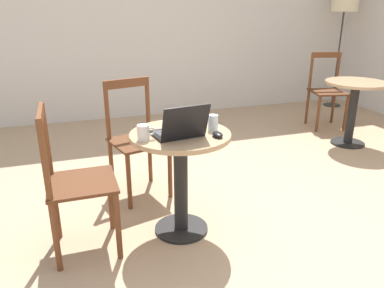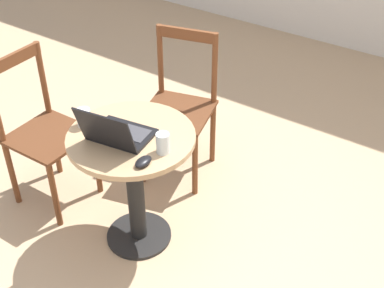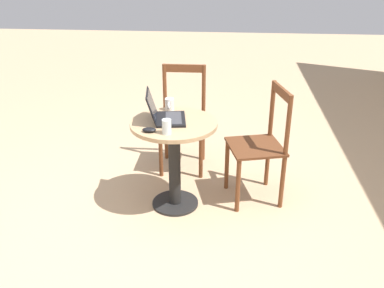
% 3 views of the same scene
% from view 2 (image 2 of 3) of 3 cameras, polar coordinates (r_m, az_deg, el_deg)
% --- Properties ---
extents(cafe_table_near, '(0.66, 0.66, 0.72)m').
position_cam_2_polar(cafe_table_near, '(2.82, -6.26, -2.40)').
color(cafe_table_near, black).
rests_on(cafe_table_near, ground_plane).
extents(chair_near_left, '(0.41, 0.41, 0.95)m').
position_cam_2_polar(chair_near_left, '(3.26, -15.59, 1.12)').
color(chair_near_left, brown).
rests_on(chair_near_left, ground_plane).
extents(chair_near_back, '(0.50, 0.50, 0.95)m').
position_cam_2_polar(chair_near_back, '(3.37, -1.30, 3.87)').
color(chair_near_back, brown).
rests_on(chair_near_back, ground_plane).
extents(laptop, '(0.34, 0.32, 0.23)m').
position_cam_2_polar(laptop, '(2.65, -8.02, 1.21)').
color(laptop, black).
rests_on(laptop, cafe_table_near).
extents(mouse, '(0.06, 0.10, 0.03)m').
position_cam_2_polar(mouse, '(2.50, -5.22, -1.88)').
color(mouse, black).
rests_on(mouse, cafe_table_near).
extents(mug, '(0.11, 0.07, 0.10)m').
position_cam_2_polar(mug, '(2.79, -11.42, 2.75)').
color(mug, silver).
rests_on(mug, cafe_table_near).
extents(drinking_glass, '(0.07, 0.07, 0.11)m').
position_cam_2_polar(drinking_glass, '(2.55, -3.14, 0.09)').
color(drinking_glass, silver).
rests_on(drinking_glass, cafe_table_near).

